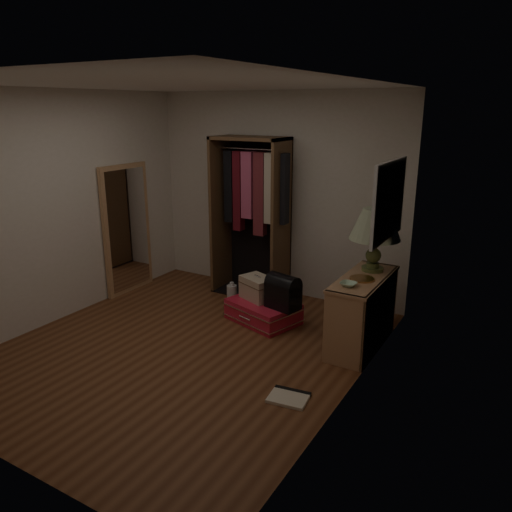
{
  "coord_description": "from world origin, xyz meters",
  "views": [
    {
      "loc": [
        3.0,
        -3.66,
        2.41
      ],
      "look_at": [
        0.3,
        0.95,
        0.8
      ],
      "focal_mm": 35.0,
      "sensor_mm": 36.0,
      "label": 1
    }
  ],
  "objects_px": {
    "white_jug": "(232,292)",
    "pink_suitcase": "(263,311)",
    "table_lamp": "(375,226)",
    "floor_mirror": "(127,229)",
    "console_bookshelf": "(363,309)",
    "open_wardrobe": "(254,204)",
    "black_bag": "(283,291)",
    "train_case": "(258,288)"
  },
  "relations": [
    {
      "from": "pink_suitcase",
      "to": "white_jug",
      "type": "relative_size",
      "value": 4.04
    },
    {
      "from": "pink_suitcase",
      "to": "train_case",
      "type": "relative_size",
      "value": 1.96
    },
    {
      "from": "pink_suitcase",
      "to": "black_bag",
      "type": "height_order",
      "value": "black_bag"
    },
    {
      "from": "black_bag",
      "to": "white_jug",
      "type": "height_order",
      "value": "black_bag"
    },
    {
      "from": "black_bag",
      "to": "console_bookshelf",
      "type": "bearing_deg",
      "value": 17.92
    },
    {
      "from": "console_bookshelf",
      "to": "open_wardrobe",
      "type": "xyz_separation_m",
      "value": [
        -1.75,
        0.73,
        0.82
      ]
    },
    {
      "from": "pink_suitcase",
      "to": "open_wardrobe",
      "type": "bearing_deg",
      "value": 143.74
    },
    {
      "from": "table_lamp",
      "to": "black_bag",
      "type": "bearing_deg",
      "value": -161.97
    },
    {
      "from": "train_case",
      "to": "pink_suitcase",
      "type": "bearing_deg",
      "value": -2.65
    },
    {
      "from": "floor_mirror",
      "to": "pink_suitcase",
      "type": "xyz_separation_m",
      "value": [
        2.06,
        0.01,
        -0.73
      ]
    },
    {
      "from": "table_lamp",
      "to": "white_jug",
      "type": "height_order",
      "value": "table_lamp"
    },
    {
      "from": "open_wardrobe",
      "to": "floor_mirror",
      "type": "bearing_deg",
      "value": -152.68
    },
    {
      "from": "open_wardrobe",
      "to": "table_lamp",
      "type": "height_order",
      "value": "open_wardrobe"
    },
    {
      "from": "black_bag",
      "to": "white_jug",
      "type": "bearing_deg",
      "value": 168.7
    },
    {
      "from": "pink_suitcase",
      "to": "table_lamp",
      "type": "height_order",
      "value": "table_lamp"
    },
    {
      "from": "console_bookshelf",
      "to": "open_wardrobe",
      "type": "distance_m",
      "value": 2.06
    },
    {
      "from": "white_jug",
      "to": "pink_suitcase",
      "type": "bearing_deg",
      "value": -29.88
    },
    {
      "from": "open_wardrobe",
      "to": "table_lamp",
      "type": "distance_m",
      "value": 1.82
    },
    {
      "from": "console_bookshelf",
      "to": "black_bag",
      "type": "relative_size",
      "value": 2.75
    },
    {
      "from": "table_lamp",
      "to": "pink_suitcase",
      "type": "bearing_deg",
      "value": -168.25
    },
    {
      "from": "floor_mirror",
      "to": "pink_suitcase",
      "type": "relative_size",
      "value": 1.85
    },
    {
      "from": "black_bag",
      "to": "white_jug",
      "type": "relative_size",
      "value": 1.79
    },
    {
      "from": "console_bookshelf",
      "to": "floor_mirror",
      "type": "bearing_deg",
      "value": -179.35
    },
    {
      "from": "open_wardrobe",
      "to": "table_lamp",
      "type": "bearing_deg",
      "value": -16.31
    },
    {
      "from": "train_case",
      "to": "open_wardrobe",
      "type": "bearing_deg",
      "value": 145.46
    },
    {
      "from": "floor_mirror",
      "to": "black_bag",
      "type": "relative_size",
      "value": 4.17
    },
    {
      "from": "console_bookshelf",
      "to": "train_case",
      "type": "relative_size",
      "value": 2.39
    },
    {
      "from": "console_bookshelf",
      "to": "pink_suitcase",
      "type": "bearing_deg",
      "value": -178.84
    },
    {
      "from": "console_bookshelf",
      "to": "table_lamp",
      "type": "xyz_separation_m",
      "value": [
        0.01,
        0.22,
        0.84
      ]
    },
    {
      "from": "floor_mirror",
      "to": "console_bookshelf",
      "type": "bearing_deg",
      "value": 0.65
    },
    {
      "from": "open_wardrobe",
      "to": "console_bookshelf",
      "type": "bearing_deg",
      "value": -22.8
    },
    {
      "from": "console_bookshelf",
      "to": "pink_suitcase",
      "type": "distance_m",
      "value": 1.2
    },
    {
      "from": "white_jug",
      "to": "table_lamp",
      "type": "bearing_deg",
      "value": -4.7
    },
    {
      "from": "console_bookshelf",
      "to": "floor_mirror",
      "type": "relative_size",
      "value": 0.66
    },
    {
      "from": "train_case",
      "to": "white_jug",
      "type": "bearing_deg",
      "value": 171.31
    },
    {
      "from": "train_case",
      "to": "white_jug",
      "type": "distance_m",
      "value": 0.74
    },
    {
      "from": "table_lamp",
      "to": "white_jug",
      "type": "bearing_deg",
      "value": 175.3
    },
    {
      "from": "console_bookshelf",
      "to": "black_bag",
      "type": "bearing_deg",
      "value": -175.44
    },
    {
      "from": "console_bookshelf",
      "to": "black_bag",
      "type": "distance_m",
      "value": 0.9
    },
    {
      "from": "floor_mirror",
      "to": "table_lamp",
      "type": "height_order",
      "value": "floor_mirror"
    },
    {
      "from": "console_bookshelf",
      "to": "white_jug",
      "type": "bearing_deg",
      "value": 168.64
    },
    {
      "from": "console_bookshelf",
      "to": "open_wardrobe",
      "type": "relative_size",
      "value": 0.55
    }
  ]
}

